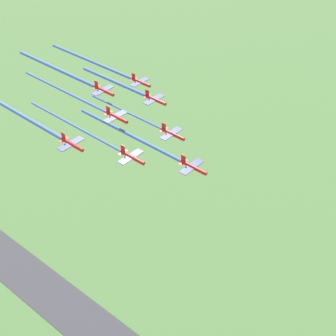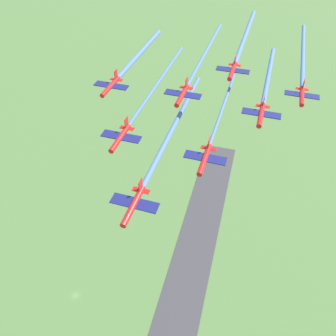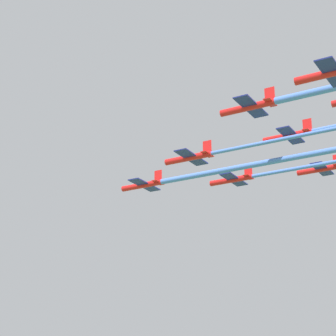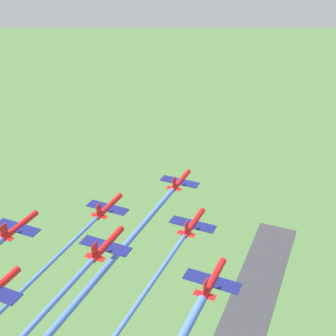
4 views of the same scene
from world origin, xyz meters
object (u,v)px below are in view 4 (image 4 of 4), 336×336
at_px(jet_3, 18,227).
at_px(jet_4, 106,245).
at_px(jet_2, 193,223).
at_px(jet_5, 213,280).
at_px(jet_0, 180,181).
at_px(jet_1, 108,207).

bearing_deg(jet_3, jet_4, -0.00).
bearing_deg(jet_3, jet_2, 29.54).
bearing_deg(jet_4, jet_2, 59.53).
relative_size(jet_3, jet_5, 1.00).
xyz_separation_m(jet_0, jet_5, (12.39, -36.86, 3.80)).
height_order(jet_2, jet_3, jet_3).
xyz_separation_m(jet_2, jet_5, (6.19, -18.43, 2.51)).
bearing_deg(jet_4, jet_3, 180.00).
bearing_deg(jet_5, jet_4, -180.00).
xyz_separation_m(jet_1, jet_2, (19.29, -4.06, 1.29)).
distance_m(jet_1, jet_2, 19.76).
height_order(jet_0, jet_2, jet_2).
bearing_deg(jet_5, jet_0, 120.47).
bearing_deg(jet_1, jet_3, -120.47).
xyz_separation_m(jet_0, jet_1, (-13.10, -14.37, 0.01)).
relative_size(jet_0, jet_1, 1.00).
bearing_deg(jet_2, jet_3, -150.46).
distance_m(jet_0, jet_1, 19.44).
bearing_deg(jet_0, jet_4, -90.00).
bearing_deg(jet_2, jet_1, 180.00).
relative_size(jet_1, jet_3, 1.00).
relative_size(jet_3, jet_4, 1.00).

